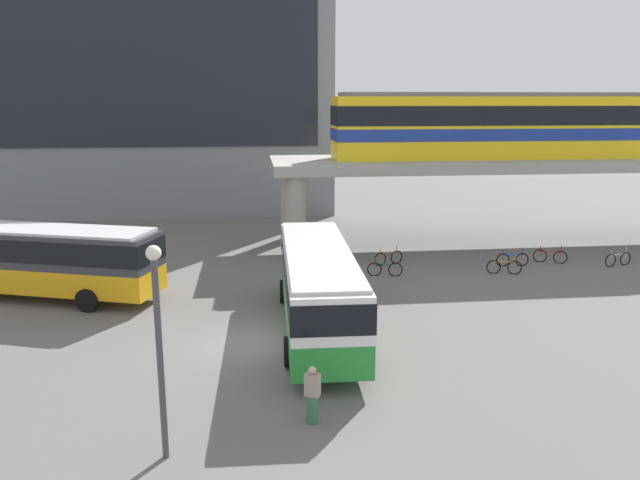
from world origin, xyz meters
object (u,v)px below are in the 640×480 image
(station_building, at_px, (164,84))
(bicycle_silver, at_px, (618,259))
(bus_secondary, at_px, (38,255))
(bicycle_orange, at_px, (504,267))
(bus_main, at_px, (318,281))
(bicycle_red, at_px, (550,256))
(bicycle_blue, at_px, (512,260))
(train, at_px, (495,125))
(bicycle_brown, at_px, (388,258))
(bicycle_green, at_px, (385,269))
(pedestrian_at_kerb, at_px, (312,397))

(station_building, bearing_deg, bicycle_silver, -39.26)
(bicycle_silver, bearing_deg, bus_secondary, -175.64)
(bus_secondary, relative_size, bicycle_orange, 6.41)
(station_building, relative_size, bus_main, 2.34)
(bicycle_red, relative_size, bicycle_blue, 0.92)
(train, xyz_separation_m, bus_main, (-12.11, -13.43, -5.26))
(station_building, distance_m, train, 26.42)
(station_building, distance_m, bicycle_brown, 25.98)
(bus_main, relative_size, bicycle_green, 6.26)
(bicycle_red, distance_m, bicycle_orange, 3.84)
(train, height_order, bicycle_brown, train)
(bus_main, xyz_separation_m, bus_secondary, (-11.88, 5.39, 0.00))
(bicycle_orange, relative_size, bicycle_green, 0.99)
(bicycle_green, relative_size, pedestrian_at_kerb, 1.07)
(bicycle_orange, distance_m, bicycle_blue, 1.73)
(train, height_order, bicycle_silver, train)
(bus_secondary, height_order, bicycle_blue, bus_secondary)
(bicycle_red, height_order, pedestrian_at_kerb, pedestrian_at_kerb)
(train, height_order, bicycle_orange, train)
(bus_secondary, relative_size, pedestrian_at_kerb, 6.79)
(bicycle_brown, relative_size, bicycle_green, 0.96)
(bus_secondary, bearing_deg, bicycle_green, 6.03)
(bus_secondary, height_order, bicycle_silver, bus_secondary)
(bicycle_silver, distance_m, pedestrian_at_kerb, 23.02)
(bicycle_orange, relative_size, bicycle_silver, 1.01)
(bicycle_silver, bearing_deg, bicycle_blue, 174.00)
(bus_main, relative_size, bicycle_orange, 6.31)
(pedestrian_at_kerb, bearing_deg, bus_main, 82.43)
(station_building, distance_m, bus_main, 31.38)
(bicycle_brown, height_order, bicycle_green, same)
(station_building, relative_size, pedestrian_at_kerb, 15.68)
(bus_main, distance_m, bicycle_green, 8.39)
(bus_main, height_order, bicycle_red, bus_main)
(bus_main, bearing_deg, bicycle_blue, 35.75)
(bicycle_green, bearing_deg, bicycle_brown, 72.89)
(bus_main, distance_m, bicycle_blue, 14.10)
(bicycle_brown, bearing_deg, bicycle_silver, -7.78)
(bicycle_green, height_order, pedestrian_at_kerb, pedestrian_at_kerb)
(bicycle_blue, height_order, bicycle_silver, same)
(bicycle_red, bearing_deg, bicycle_green, -170.86)
(bicycle_silver, bearing_deg, bicycle_brown, 172.22)
(station_building, relative_size, bicycle_orange, 14.80)
(bicycle_silver, height_order, bicycle_green, same)
(bicycle_brown, xyz_separation_m, bicycle_green, (-0.67, -2.17, 0.00))
(bicycle_orange, bearing_deg, bicycle_blue, 52.98)
(bus_secondary, height_order, bicycle_green, bus_secondary)
(station_building, height_order, bicycle_blue, station_building)
(bus_secondary, height_order, pedestrian_at_kerb, bus_secondary)
(station_building, distance_m, bus_secondary, 25.02)
(bicycle_red, relative_size, bicycle_orange, 0.94)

